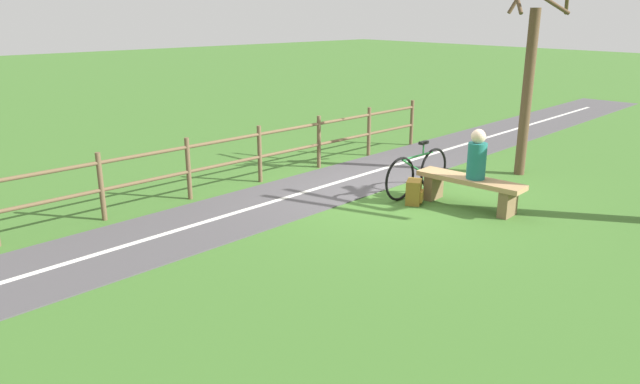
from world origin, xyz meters
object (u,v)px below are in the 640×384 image
bench (470,187)px  backpack (414,192)px  tree_near_bench (529,77)px  bicycle (417,173)px  person_seated (477,156)px

bench → backpack: 0.90m
tree_near_bench → bicycle: bearing=79.4°
bench → bicycle: bicycle is taller
person_seated → tree_near_bench: 2.74m
bench → person_seated: (-0.09, -0.01, 0.53)m
bicycle → backpack: bicycle is taller
backpack → bicycle: bearing=-55.2°
person_seated → tree_near_bench: size_ratio=0.19×
backpack → tree_near_bench: (-0.18, -3.01, 1.70)m
person_seated → backpack: 1.18m
person_seated → bicycle: bearing=-0.3°
person_seated → bicycle: (1.10, 0.12, -0.48)m
person_seated → backpack: (0.80, 0.55, -0.67)m
backpack → tree_near_bench: bearing=-93.5°
bench → backpack: bench is taller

